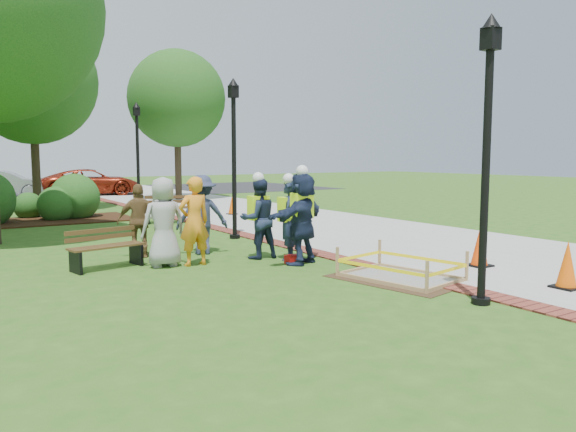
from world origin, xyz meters
TOP-DOWN VIEW (x-y plane):
  - ground at (0.00, 0.00)m, footprint 100.00×100.00m
  - sidewalk at (5.00, 10.00)m, footprint 6.00×60.00m
  - brick_edging at (1.75, 10.00)m, footprint 0.50×60.00m
  - mulch_bed at (-3.00, 12.00)m, footprint 7.00×3.00m
  - parking_lot at (0.00, 27.00)m, footprint 36.00×12.00m
  - wet_concrete_pad at (1.45, -1.08)m, footprint 2.12×2.59m
  - bench_near at (-2.76, 2.75)m, footprint 1.53×0.76m
  - bench_far at (1.10, 9.26)m, footprint 1.75×1.05m
  - cone_front at (3.23, -3.17)m, footprint 0.42×0.42m
  - cone_back at (3.56, -1.15)m, footprint 0.43×0.43m
  - cone_far at (3.98, 10.47)m, footprint 0.35×0.35m
  - toolbox at (0.65, 1.22)m, footprint 0.37×0.24m
  - lamp_near at (1.25, -3.00)m, footprint 0.28×0.28m
  - lamp_mid at (1.25, 5.00)m, footprint 0.28×0.28m
  - lamp_far at (1.25, 13.00)m, footprint 0.28×0.28m
  - tree_back at (-1.94, 15.93)m, footprint 5.00×5.00m
  - tree_right at (5.09, 18.48)m, footprint 4.82×4.82m
  - shrub_c at (-1.94, 12.10)m, footprint 1.27×1.27m
  - shrub_d at (-1.25, 12.43)m, footprint 1.72×1.72m
  - shrub_e at (-2.65, 13.33)m, footprint 1.00×1.00m
  - casual_person_a at (-1.72, 2.36)m, footprint 0.59×0.39m
  - casual_person_b at (-1.17, 2.12)m, footprint 0.59×0.40m
  - casual_person_c at (-1.38, 3.48)m, footprint 0.61×0.47m
  - casual_person_d at (-1.81, 3.60)m, footprint 0.59×0.47m
  - casual_person_e at (-0.48, 3.26)m, footprint 0.66×0.53m
  - hivis_worker_a at (0.76, 1.08)m, footprint 0.71×0.60m
  - hivis_worker_b at (0.77, 1.60)m, footprint 0.61×0.65m
  - hivis_worker_c at (0.32, 2.10)m, footprint 0.57×0.38m
  - parked_car_b at (-2.10, 24.93)m, footprint 3.21×5.12m
  - parked_car_c at (2.18, 24.07)m, footprint 2.92×5.18m

SIDE VIEW (x-z plane):
  - ground at x=0.00m, z-range 0.00..0.00m
  - shrub_c at x=-1.94m, z-range -0.64..0.64m
  - shrub_d at x=-1.25m, z-range -0.86..0.86m
  - shrub_e at x=-2.65m, z-range -0.50..0.50m
  - parked_car_b at x=-2.10m, z-range -0.77..0.77m
  - parked_car_c at x=2.18m, z-range -0.80..0.80m
  - parking_lot at x=0.00m, z-range 0.00..0.01m
  - sidewalk at x=5.00m, z-range 0.00..0.02m
  - brick_edging at x=1.75m, z-range 0.00..0.03m
  - mulch_bed at x=-3.00m, z-range -0.01..0.04m
  - toolbox at x=0.65m, z-range 0.00..0.18m
  - wet_concrete_pad at x=1.45m, z-range -0.04..0.51m
  - bench_near at x=-2.76m, z-range -0.14..0.65m
  - bench_far at x=1.10m, z-range -0.16..0.74m
  - cone_far at x=3.98m, z-range -0.01..0.68m
  - cone_front at x=3.23m, z-range -0.01..0.81m
  - cone_back at x=3.56m, z-range -0.02..0.82m
  - casual_person_d at x=-1.81m, z-range 0.00..1.62m
  - casual_person_c at x=-1.38m, z-range 0.00..1.69m
  - casual_person_e at x=-0.48m, z-range 0.00..1.79m
  - casual_person_a at x=-1.72m, z-range 0.00..1.80m
  - casual_person_b at x=-1.17m, z-range 0.00..1.81m
  - hivis_worker_b at x=0.77m, z-range -0.01..1.85m
  - hivis_worker_c at x=0.32m, z-range -0.01..1.87m
  - hivis_worker_a at x=0.76m, z-range -0.02..2.02m
  - lamp_near at x=1.25m, z-range 0.35..4.61m
  - lamp_mid at x=1.25m, z-range 0.35..4.61m
  - lamp_far at x=1.25m, z-range 0.35..4.61m
  - tree_right at x=5.09m, z-range 1.31..8.76m
  - tree_back at x=-1.94m, z-range 1.32..8.97m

